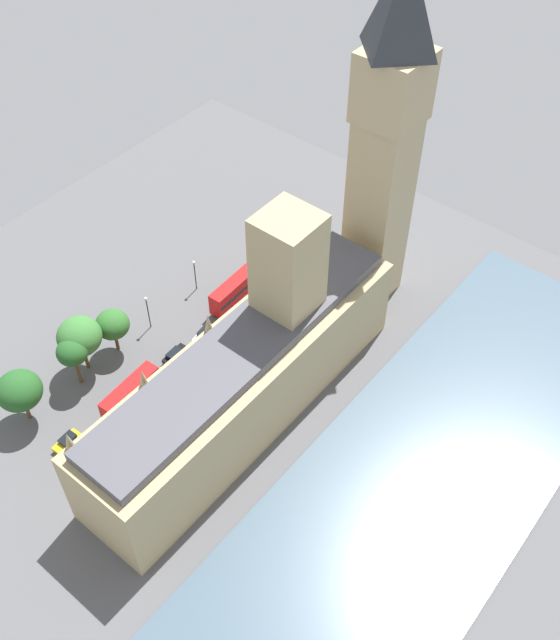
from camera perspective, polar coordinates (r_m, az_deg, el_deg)
ground_plane at (r=115.45m, az=-3.40°, el=-6.55°), size 125.84×125.84×0.00m
river_thames at (r=106.49m, az=8.73°, el=-14.41°), size 31.15×113.25×0.25m
parliament_building at (r=108.14m, az=-2.30°, el=-3.78°), size 13.44×55.84×31.58m
clock_tower at (r=113.91m, az=8.14°, el=13.56°), size 9.08×9.08×59.28m
double_decker_bus_kerbside at (r=128.16m, az=-3.50°, el=2.26°), size 2.97×10.59×4.75m
car_white_near_tower at (r=124.00m, az=-5.75°, el=-1.07°), size 2.45×4.78×1.74m
car_black_corner at (r=121.59m, az=-7.99°, el=-2.65°), size 2.12×4.71×1.74m
double_decker_bus_by_river_gate at (r=115.48m, az=-11.32°, el=-5.58°), size 3.16×10.63×4.75m
car_yellow_cab_leading at (r=114.74m, az=-15.91°, el=-8.90°), size 2.18×4.43×1.74m
pedestrian_opposite_hall at (r=125.18m, az=-1.21°, el=-0.27°), size 0.69×0.62×1.65m
pedestrian_midblock at (r=111.12m, az=-13.58°, el=-10.99°), size 0.52×0.62×1.66m
plane_tree_trailing at (r=116.88m, az=-15.56°, el=-2.38°), size 4.83×4.83×9.24m
plane_tree_far_end at (r=115.23m, az=-19.27°, el=-5.12°), size 6.76×6.76×9.37m
plane_tree_under_trees at (r=120.94m, az=-12.66°, el=-0.34°), size 5.45×5.45×8.25m
plane_tree_slot_10 at (r=118.46m, az=-15.05°, el=-1.22°), size 6.94×6.94×10.30m
street_lamp_slot_11 at (r=124.05m, az=-10.10°, el=1.00°), size 0.56×0.56×7.03m
street_lamp_slot_12 at (r=129.65m, az=-6.54°, el=3.82°), size 0.56×0.56×6.55m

